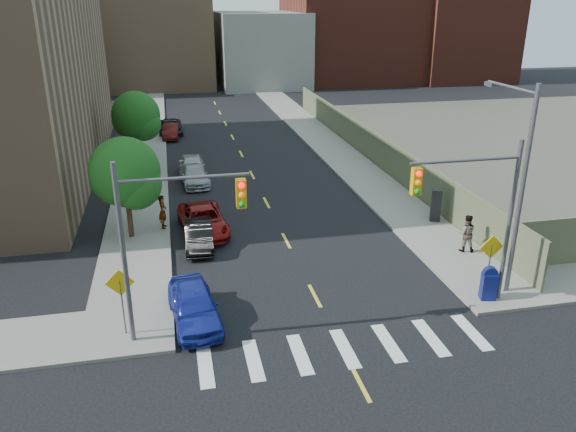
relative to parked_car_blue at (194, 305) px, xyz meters
name	(u,v)px	position (x,y,z in m)	size (l,w,h in m)	color
ground	(382,425)	(5.19, -7.00, -0.75)	(160.00, 160.00, 0.00)	black
sidewalk_nw	(147,132)	(-2.56, 34.50, -0.67)	(3.50, 73.00, 0.15)	gray
sidewalk_ne	(305,125)	(12.94, 34.50, -0.67)	(3.50, 73.00, 0.15)	gray
fence_north	(369,145)	(14.79, 21.00, 0.50)	(0.12, 44.00, 2.50)	#6B6B4B
gravel_lot	(558,142)	(33.19, 23.00, -0.72)	(36.00, 42.00, 0.06)	#595447
bg_bldg_west	(36,45)	(-16.81, 63.00, 5.25)	(14.00, 18.00, 12.00)	#592319
bg_bldg_midwest	(159,31)	(-0.81, 65.00, 6.75)	(14.00, 16.00, 15.00)	#8C6B4C
bg_bldg_center	(260,49)	(13.19, 63.00, 4.25)	(12.00, 16.00, 10.00)	gray
bg_bldg_east	(350,25)	(27.19, 65.00, 7.25)	(18.00, 18.00, 16.00)	#592319
bg_bldg_fareast	(456,18)	(43.19, 63.00, 8.25)	(14.00, 16.00, 18.00)	#592319
signal_nw	(166,228)	(-0.80, -1.00, 3.78)	(4.59, 0.30, 7.00)	#59595E
signal_ne	(478,203)	(11.17, -1.00, 3.78)	(4.59, 0.30, 7.00)	#59595E
streetlight_ne	(518,176)	(13.39, -0.10, 4.47)	(0.25, 3.70, 9.00)	#59595E
warn_sign_nw	(121,290)	(-2.61, -0.50, 1.25)	(1.06, 0.06, 2.83)	#59595E
warn_sign_ne	(491,254)	(12.39, -0.50, 1.25)	(1.06, 0.06, 2.83)	#59595E
warn_sign_midwest	(135,180)	(-2.61, 13.00, 1.25)	(1.06, 0.06, 2.83)	#59595E
tree_west_near	(125,176)	(-2.82, 9.05, 2.73)	(3.66, 3.64, 5.52)	#332114
tree_west_far	(136,118)	(-2.82, 24.05, 2.73)	(3.66, 3.64, 5.52)	#332114
parked_car_blue	(194,305)	(0.00, 0.00, 0.00)	(1.76, 4.38, 1.49)	#1C289B
parked_car_black	(199,235)	(0.64, 7.21, -0.10)	(1.37, 3.92, 1.29)	black
parked_car_red	(203,220)	(0.99, 9.08, -0.04)	(2.34, 5.08, 1.41)	maroon
parked_car_silver	(194,175)	(0.99, 17.75, -0.12)	(1.75, 4.30, 1.25)	#9A9CA1
parked_car_white	(192,166)	(0.99, 19.60, 0.00)	(1.76, 4.37, 1.49)	#B4B4B4
parked_car_maroon	(171,131)	(-0.31, 31.75, -0.09)	(1.39, 3.97, 1.31)	#46100E
parked_car_grey	(170,127)	(-0.31, 33.63, -0.10)	(2.15, 4.65, 1.29)	black
mailbox	(489,283)	(12.18, -1.00, 0.13)	(0.70, 0.60, 1.49)	navy
payphone	(436,205)	(13.98, 7.69, 0.33)	(0.55, 0.45, 1.85)	black
pedestrian_west	(163,212)	(-1.11, 9.84, 0.35)	(0.69, 0.45, 1.89)	gray
pedestrian_east	(466,233)	(13.60, 3.59, 0.37)	(0.93, 0.73, 1.92)	gray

